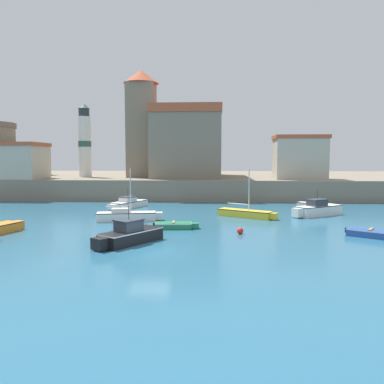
{
  "coord_description": "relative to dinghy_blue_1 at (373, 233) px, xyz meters",
  "views": [
    {
      "loc": [
        3.97,
        -22.67,
        5.61
      ],
      "look_at": [
        1.62,
        18.3,
        2.0
      ],
      "focal_mm": 35.0,
      "sensor_mm": 36.0,
      "label": 1
    }
  ],
  "objects": [
    {
      "name": "harbor_shed_far_end",
      "position": [
        0.55,
        25.91,
        5.6
      ],
      "size": [
        7.28,
        4.41,
        6.07
      ],
      "color": "#BCB29E",
      "rests_on": "quay_seawall"
    },
    {
      "name": "mooring_buoy",
      "position": [
        -9.45,
        0.62,
        -0.05
      ],
      "size": [
        0.48,
        0.48,
        0.48
      ],
      "primitive_type": "sphere",
      "color": "red",
      "rests_on": "ground"
    },
    {
      "name": "sailboat_white_5",
      "position": [
        -19.28,
        6.03,
        0.2
      ],
      "size": [
        6.03,
        2.4,
        4.78
      ],
      "color": "white",
      "rests_on": "ground"
    },
    {
      "name": "harbor_shed_mid_row",
      "position": [
        -39.45,
        24.38,
        5.11
      ],
      "size": [
        7.82,
        6.19,
        5.11
      ],
      "color": "#BCB29E",
      "rests_on": "quay_seawall"
    },
    {
      "name": "dinghy_blue_1",
      "position": [
        0.0,
        0.0,
        0.0
      ],
      "size": [
        3.64,
        2.92,
        0.61
      ],
      "color": "#284C9E",
      "rests_on": "ground"
    },
    {
      "name": "dinghy_green_7",
      "position": [
        -14.57,
        2.55,
        -0.02
      ],
      "size": [
        3.74,
        1.53,
        0.57
      ],
      "color": "#237A4C",
      "rests_on": "ground"
    },
    {
      "name": "sailboat_yellow_3",
      "position": [
        -8.29,
        8.9,
        0.1
      ],
      "size": [
        5.65,
        4.0,
        4.69
      ],
      "color": "yellow",
      "rests_on": "ground"
    },
    {
      "name": "church",
      "position": [
        -16.44,
        32.42,
        8.26
      ],
      "size": [
        14.89,
        17.89,
        16.22
      ],
      "color": "gray",
      "rests_on": "quay_seawall"
    },
    {
      "name": "motorboat_white_8",
      "position": [
        -21.3,
        15.1,
        0.21
      ],
      "size": [
        3.77,
        5.68,
        2.23
      ],
      "color": "white",
      "rests_on": "ground"
    },
    {
      "name": "motorboat_black_4",
      "position": [
        -17.06,
        -2.98,
        0.3
      ],
      "size": [
        4.05,
        5.09,
        2.53
      ],
      "color": "black",
      "rests_on": "ground"
    },
    {
      "name": "dinghy_white_6",
      "position": [
        -0.01,
        16.13,
        0.03
      ],
      "size": [
        3.46,
        3.27,
        0.67
      ],
      "color": "white",
      "rests_on": "ground"
    },
    {
      "name": "motorboat_white_2",
      "position": [
        -1.13,
        10.27,
        0.35
      ],
      "size": [
        5.57,
        4.26,
        2.57
      ],
      "color": "white",
      "rests_on": "ground"
    },
    {
      "name": "ground_plane",
      "position": [
        -15.45,
        -4.59,
        -0.29
      ],
      "size": [
        200.0,
        200.0,
        0.0
      ],
      "primitive_type": "plane",
      "color": "#28607F"
    },
    {
      "name": "lighthouse",
      "position": [
        -31.45,
        30.07,
        8.0
      ],
      "size": [
        1.97,
        1.97,
        11.33
      ],
      "color": "silver",
      "rests_on": "quay_seawall"
    },
    {
      "name": "quay_seawall",
      "position": [
        -15.45,
        41.28,
        1.12
      ],
      "size": [
        120.0,
        40.0,
        2.83
      ],
      "primitive_type": "cube",
      "color": "gray",
      "rests_on": "ground"
    }
  ]
}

